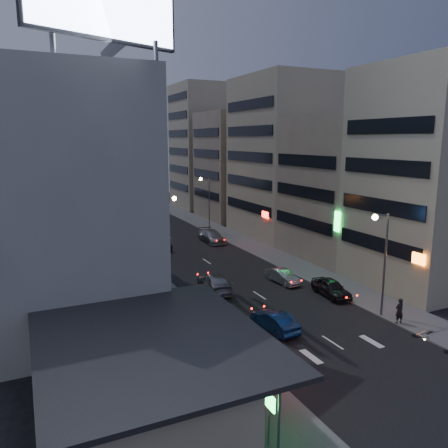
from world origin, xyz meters
TOP-DOWN VIEW (x-y plane):
  - ground at (0.00, 0.00)m, footprint 180.00×180.00m
  - sidewalk_left at (-8.00, 30.00)m, footprint 4.00×120.00m
  - sidewalk_right at (8.00, 30.00)m, footprint 4.00×120.00m
  - food_court at (-13.90, 2.00)m, footprint 11.00×13.00m
  - white_building at (-17.00, 20.00)m, footprint 14.00×24.00m
  - shophouse_near at (15.00, 10.50)m, footprint 10.00×11.00m
  - shophouse_mid at (15.50, 22.00)m, footprint 11.00×12.00m
  - shophouse_far at (15.00, 35.00)m, footprint 10.00×14.00m
  - far_left_a at (-15.50, 45.00)m, footprint 11.00×10.00m
  - far_left_b at (-16.00, 58.00)m, footprint 12.00×10.00m
  - far_right_a at (15.50, 50.00)m, footprint 11.00×12.00m
  - far_right_b at (16.00, 64.00)m, footprint 12.00×12.00m
  - street_lamp_right_near at (5.90, 6.00)m, footprint 1.60×0.44m
  - street_lamp_left at (-5.90, 22.00)m, footprint 1.60×0.44m
  - street_lamp_right_far at (5.90, 40.00)m, footprint 1.60×0.44m
  - parked_car_right_near at (5.60, 11.22)m, footprint 2.14×4.57m
  - parked_car_right_mid at (3.67, 16.01)m, footprint 1.74×4.06m
  - parked_car_left at (-3.27, 33.58)m, footprint 2.30×4.70m
  - parked_car_right_far at (4.25, 34.38)m, footprint 2.31×5.58m
  - road_car_blue at (-2.56, 7.30)m, footprint 1.85×4.38m
  - road_car_silver at (-3.13, 16.74)m, footprint 2.97×5.71m
  - person at (6.30, 4.28)m, footprint 0.73×0.50m
  - scooter_silver_b at (7.18, 2.60)m, footprint 1.08×2.06m

SIDE VIEW (x-z plane):
  - ground at x=0.00m, z-range 0.00..0.00m
  - sidewalk_left at x=-8.00m, z-range 0.00..0.12m
  - sidewalk_right at x=8.00m, z-range 0.00..0.12m
  - parked_car_left at x=-3.27m, z-range 0.00..1.29m
  - parked_car_right_mid at x=3.67m, z-range 0.00..1.30m
  - road_car_blue at x=-2.56m, z-range 0.00..1.41m
  - scooter_silver_b at x=7.18m, z-range 0.12..1.32m
  - parked_car_right_near at x=5.60m, z-range 0.00..1.51m
  - road_car_silver at x=-3.13m, z-range 0.00..1.58m
  - parked_car_right_far at x=4.25m, z-range 0.00..1.61m
  - person at x=6.30m, z-range 0.12..2.04m
  - food_court at x=-13.90m, z-range 0.05..3.92m
  - street_lamp_right_near at x=5.90m, z-range 1.35..9.37m
  - street_lamp_left at x=-5.90m, z-range 1.35..9.37m
  - street_lamp_right_far at x=5.90m, z-range 1.35..9.37m
  - far_left_b at x=-16.00m, z-range 0.00..15.00m
  - shophouse_mid at x=15.50m, z-range 0.00..16.00m
  - white_building at x=-17.00m, z-range 0.00..18.00m
  - far_right_a at x=15.50m, z-range 0.00..18.00m
  - shophouse_near at x=15.00m, z-range 0.00..20.00m
  - far_left_a at x=-15.50m, z-range 0.00..20.00m
  - shophouse_far at x=15.00m, z-range 0.00..22.00m
  - far_right_b at x=16.00m, z-range 0.00..24.00m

